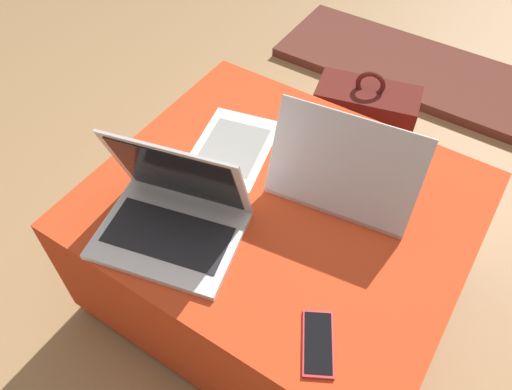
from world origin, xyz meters
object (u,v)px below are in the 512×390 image
laptop_near (172,214)px  laptop_far (346,174)px  backpack (359,140)px  cell_phone (318,343)px  paper_sheet (233,147)px

laptop_near → laptop_far: (0.29, 0.35, -0.00)m
backpack → laptop_far: bearing=91.7°
laptop_near → backpack: bearing=64.0°
laptop_far → cell_phone: (0.15, -0.42, -0.05)m
backpack → paper_sheet: 0.57m
laptop_near → laptop_far: laptop_near is taller
laptop_near → paper_sheet: bearing=83.9°
cell_phone → laptop_far: bearing=80.9°
paper_sheet → laptop_near: bearing=-95.9°
paper_sheet → cell_phone: bearing=-52.0°
laptop_far → backpack: (-0.12, 0.44, -0.29)m
backpack → paper_sheet: size_ratio=1.54×
laptop_far → backpack: bearing=-82.1°
laptop_near → backpack: size_ratio=0.76×
laptop_near → cell_phone: 0.45m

